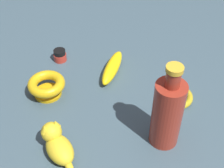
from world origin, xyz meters
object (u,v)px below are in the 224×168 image
Objects in this scene: bottle_tall at (167,112)px; bowl at (47,85)px; bangle at (175,96)px; banana at (112,67)px; nail_polish_jar at (60,55)px; cat_figurine at (57,144)px.

bottle_tall is 0.38m from bowl.
banana is at bearing -126.62° from bangle.
bangle is 0.41m from nail_polish_jar.
nail_polish_jar is (-0.38, -0.02, -0.02)m from cat_figurine.
bottle_tall is 0.19m from bangle.
bowl is at bearing -121.23° from bottle_tall.
bottle_tall is 2.23× the size of bowl.
bowl is (-0.19, -0.32, -0.07)m from bottle_tall.
bangle is at bearing 116.97° from cat_figurine.
nail_polish_jar is at bearing 170.25° from bowl.
bangle is (-0.15, 0.06, -0.09)m from bottle_tall.
bottle_tall reaches higher than bangle.
cat_figurine reaches higher than nail_polish_jar.
nail_polish_jar is (-0.17, 0.03, -0.02)m from bowl.
cat_figurine is (0.02, -0.27, -0.07)m from bottle_tall.
bottle_tall reaches higher than bowl.
bowl is 2.54× the size of nail_polish_jar.
nail_polish_jar reaches higher than bangle.
bottle_tall is 5.67× the size of nail_polish_jar.
nail_polish_jar is (-0.36, -0.29, -0.08)m from bottle_tall.
bangle is at bearing 156.63° from bottle_tall.
bangle is at bearing 83.29° from bowl.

